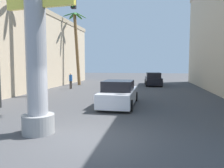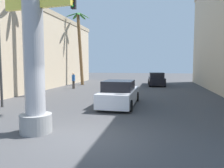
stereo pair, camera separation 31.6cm
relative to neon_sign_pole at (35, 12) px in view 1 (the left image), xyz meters
name	(u,v)px [view 1 (the left image)]	position (x,y,z in m)	size (l,w,h in m)	color
ground_plane	(123,97)	(1.89, 9.63, -4.37)	(93.74, 93.74, 0.00)	#424244
building_left	(14,49)	(-9.54, 12.80, -0.31)	(6.39, 27.59, 8.09)	#C6B293
neon_sign_pole	(35,12)	(0.00, 0.00, 0.00)	(3.03, 1.16, 9.49)	#9E9EA3
street_lamp	(224,28)	(8.03, 6.21, 0.17)	(2.61, 0.28, 7.53)	#59595E
traffic_light_mast	(23,29)	(-3.01, 4.01, 0.10)	(5.47, 0.32, 6.36)	#333333
car_lead	(119,94)	(2.11, 5.91, -3.67)	(2.03, 4.91, 1.56)	black
car_far	(153,79)	(4.28, 19.34, -3.64)	(2.15, 4.42, 1.56)	black
palm_tree_mid_left	(33,29)	(-5.01, 8.62, 0.86)	(2.43, 2.46, 9.25)	brown
palm_tree_far_left	(77,43)	(-4.97, 18.41, 0.78)	(2.77, 2.81, 8.75)	brown
pedestrian_far_left	(71,80)	(-4.14, 14.09, -3.41)	(0.41, 0.41, 1.66)	#3F3833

